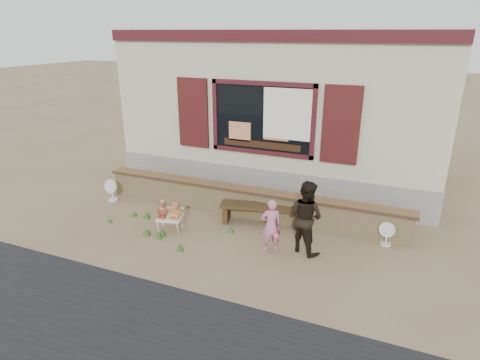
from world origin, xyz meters
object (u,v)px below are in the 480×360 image
at_px(folding_chair, 170,218).
at_px(teddy_bear_right, 176,209).
at_px(adult, 306,217).
at_px(child, 271,226).
at_px(bench, 262,210).
at_px(teddy_bear_left, 163,209).

distance_m(folding_chair, teddy_bear_right, 0.25).
relative_size(folding_chair, adult, 0.41).
bearing_deg(folding_chair, child, -15.04).
bearing_deg(bench, teddy_bear_left, -163.05).
bearing_deg(bench, folding_chair, -162.04).
xyz_separation_m(folding_chair, teddy_bear_right, (0.14, 0.04, 0.21)).
height_order(folding_chair, child, child).
bearing_deg(teddy_bear_left, teddy_bear_right, 0.00).
bearing_deg(teddy_bear_left, child, -14.16).
xyz_separation_m(teddy_bear_right, child, (2.08, -0.05, 0.04)).
distance_m(bench, folding_chair, 1.95).
height_order(folding_chair, teddy_bear_left, teddy_bear_left).
bearing_deg(folding_chair, teddy_bear_left, 180.00).
relative_size(folding_chair, teddy_bear_left, 1.62).
xyz_separation_m(folding_chair, adult, (2.81, 0.24, 0.43)).
relative_size(child, adult, 0.74).
height_order(bench, adult, adult).
bearing_deg(child, bench, -89.71).
relative_size(bench, child, 1.72).
bearing_deg(folding_chair, bench, 15.19).
xyz_separation_m(teddy_bear_left, adult, (2.95, 0.27, 0.22)).
relative_size(teddy_bear_left, adult, 0.26).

